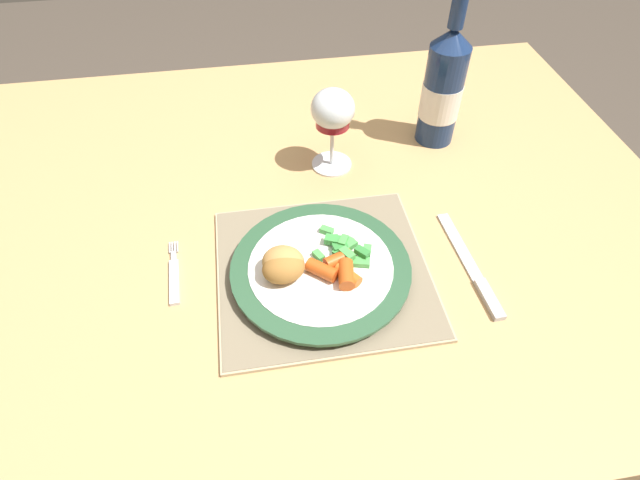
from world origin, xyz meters
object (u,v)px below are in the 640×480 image
at_px(dinner_plate, 321,269).
at_px(bottle, 443,88).
at_px(dining_table, 296,237).
at_px(table_knife, 474,272).
at_px(wine_glass, 333,113).
at_px(fork, 174,277).

relative_size(dinner_plate, bottle, 0.92).
bearing_deg(dining_table, table_knife, -38.19).
distance_m(table_knife, wine_glass, 0.35).
xyz_separation_m(dining_table, fork, (-0.20, -0.13, 0.09)).
distance_m(dinner_plate, bottle, 0.43).
bearing_deg(table_knife, bottle, 82.02).
distance_m(fork, bottle, 0.58).
relative_size(table_knife, wine_glass, 1.39).
bearing_deg(wine_glass, dinner_plate, -103.75).
xyz_separation_m(dinner_plate, table_knife, (0.23, -0.03, -0.01)).
xyz_separation_m(fork, bottle, (0.49, 0.28, 0.11)).
height_order(dinner_plate, bottle, bottle).
distance_m(dining_table, wine_glass, 0.23).
bearing_deg(dinner_plate, bottle, 48.29).
relative_size(dining_table, fork, 10.66).
bearing_deg(dining_table, fork, -146.33).
bearing_deg(dinner_plate, dining_table, 96.73).
bearing_deg(bottle, dining_table, -153.69).
relative_size(wine_glass, bottle, 0.53).
bearing_deg(table_knife, wine_glass, 119.67).
bearing_deg(table_knife, dining_table, 141.81).
distance_m(wine_glass, bottle, 0.22).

